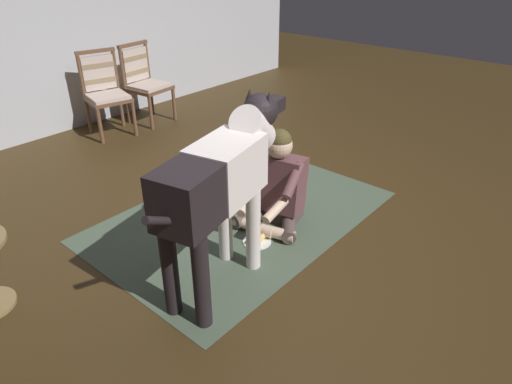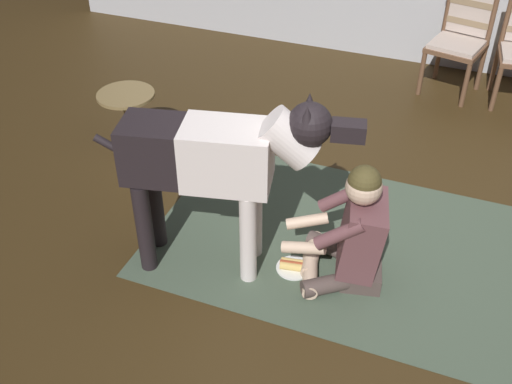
% 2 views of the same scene
% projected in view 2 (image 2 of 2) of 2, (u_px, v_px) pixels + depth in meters
% --- Properties ---
extents(ground_plane, '(14.39, 14.39, 0.00)m').
position_uv_depth(ground_plane, '(361.00, 262.00, 3.94)').
color(ground_plane, '#382812').
extents(area_rug, '(2.46, 1.66, 0.01)m').
position_uv_depth(area_rug, '(341.00, 242.00, 4.09)').
color(area_rug, '#445341').
rests_on(area_rug, ground).
extents(dining_chair_left_of_pair, '(0.55, 0.55, 0.98)m').
position_uv_depth(dining_chair_left_of_pair, '(462.00, 34.00, 5.55)').
color(dining_chair_left_of_pair, brown).
rests_on(dining_chair_left_of_pair, ground).
extents(person_sitting_on_floor, '(0.67, 0.57, 0.82)m').
position_uv_depth(person_sitting_on_floor, '(353.00, 234.00, 3.64)').
color(person_sitting_on_floor, '#4F3F3B').
rests_on(person_sitting_on_floor, ground).
extents(large_dog, '(1.52, 0.51, 1.21)m').
position_uv_depth(large_dog, '(217.00, 160.00, 3.47)').
color(large_dog, silver).
rests_on(large_dog, ground).
extents(hot_dog_on_plate, '(0.23, 0.23, 0.06)m').
position_uv_depth(hot_dog_on_plate, '(294.00, 266.00, 3.87)').
color(hot_dog_on_plate, white).
rests_on(hot_dog_on_plate, ground).
extents(round_side_table, '(0.45, 0.45, 0.51)m').
position_uv_depth(round_side_table, '(129.00, 116.00, 4.84)').
color(round_side_table, olive).
rests_on(round_side_table, ground).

